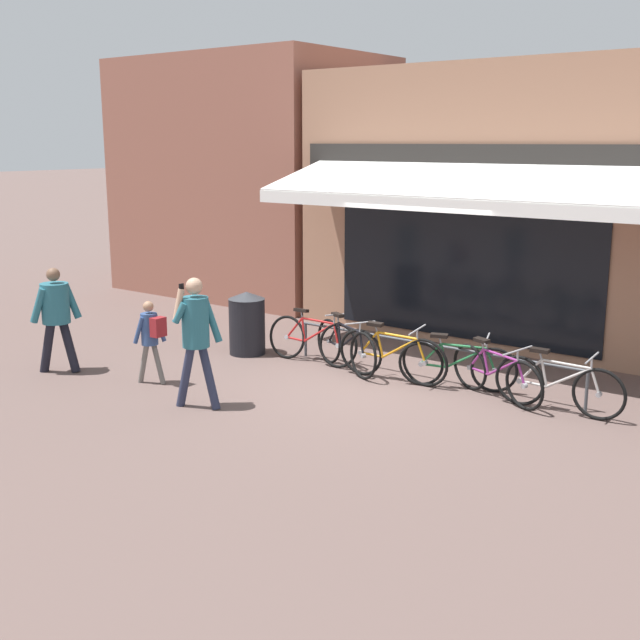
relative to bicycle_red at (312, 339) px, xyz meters
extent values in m
plane|color=brown|center=(1.43, -0.37, -0.37)|extent=(160.00, 160.00, 0.00)
cube|color=#9E7056|center=(2.36, 3.87, 1.99)|extent=(8.83, 3.00, 4.72)
cube|color=black|center=(1.39, 2.36, 0.88)|extent=(4.86, 0.04, 2.20)
cube|color=#282623|center=(2.36, 2.35, 2.80)|extent=(8.39, 0.06, 0.44)
cube|color=white|center=(2.36, 1.51, 2.48)|extent=(7.95, 1.73, 0.50)
cube|color=white|center=(2.36, 0.65, 2.15)|extent=(7.95, 0.03, 0.20)
cube|color=#8E5647|center=(-5.08, 4.37, 2.26)|extent=(5.65, 4.00, 5.26)
cylinder|color=#47494F|center=(1.99, 0.25, 0.18)|extent=(4.72, 0.04, 0.04)
cylinder|color=#47494F|center=(-0.32, 0.25, -0.10)|extent=(0.04, 0.04, 0.55)
cylinder|color=#47494F|center=(4.30, 0.25, -0.10)|extent=(0.04, 0.04, 0.55)
torus|color=black|center=(0.50, 0.02, -0.03)|extent=(0.71, 0.17, 0.70)
cylinder|color=#9E9EA3|center=(0.50, 0.02, -0.03)|extent=(0.07, 0.07, 0.08)
torus|color=black|center=(-0.49, -0.03, -0.03)|extent=(0.71, 0.17, 0.70)
cylinder|color=#9E9EA3|center=(-0.49, -0.03, -0.03)|extent=(0.07, 0.07, 0.08)
cylinder|color=#B21E1E|center=(0.12, 0.02, 0.13)|extent=(0.55, 0.11, 0.37)
cylinder|color=#B21E1E|center=(0.08, 0.05, 0.31)|extent=(0.61, 0.06, 0.05)
cylinder|color=#B21E1E|center=(-0.18, 0.01, 0.14)|extent=(0.12, 0.09, 0.37)
cylinder|color=#B21E1E|center=(-0.31, -0.02, -0.04)|extent=(0.35, 0.05, 0.05)
cylinder|color=#B21E1E|center=(-0.35, 0.00, 0.14)|extent=(0.30, 0.10, 0.36)
cylinder|color=#B21E1E|center=(0.44, 0.04, 0.14)|extent=(0.15, 0.08, 0.34)
cylinder|color=#9E9EA3|center=(-0.23, 0.04, 0.36)|extent=(0.06, 0.04, 0.11)
cube|color=black|center=(-0.25, 0.04, 0.43)|extent=(0.25, 0.12, 0.06)
cylinder|color=#9E9EA3|center=(0.39, 0.07, 0.37)|extent=(0.03, 0.05, 0.14)
cylinder|color=#9E9EA3|center=(0.39, 0.08, 0.44)|extent=(0.05, 0.52, 0.09)
torus|color=black|center=(1.16, -0.27, -0.02)|extent=(0.68, 0.34, 0.71)
cylinder|color=#9E9EA3|center=(1.16, -0.27, -0.02)|extent=(0.09, 0.08, 0.07)
torus|color=black|center=(0.24, 0.14, -0.02)|extent=(0.68, 0.34, 0.71)
cylinder|color=#9E9EA3|center=(0.24, 0.14, -0.02)|extent=(0.09, 0.08, 0.07)
cylinder|color=black|center=(0.81, -0.11, 0.14)|extent=(0.53, 0.25, 0.38)
cylinder|color=black|center=(0.78, -0.09, 0.32)|extent=(0.58, 0.28, 0.05)
cylinder|color=black|center=(0.53, 0.01, 0.15)|extent=(0.11, 0.08, 0.38)
cylinder|color=black|center=(0.40, 0.07, -0.03)|extent=(0.34, 0.17, 0.05)
cylinder|color=black|center=(0.36, 0.09, 0.16)|extent=(0.29, 0.15, 0.37)
cylinder|color=black|center=(1.11, -0.24, 0.15)|extent=(0.14, 0.10, 0.34)
cylinder|color=#9E9EA3|center=(0.48, 0.04, 0.38)|extent=(0.06, 0.05, 0.11)
cube|color=black|center=(0.47, 0.05, 0.45)|extent=(0.26, 0.19, 0.05)
cylinder|color=#9E9EA3|center=(1.06, -0.21, 0.39)|extent=(0.04, 0.04, 0.14)
cylinder|color=#9E9EA3|center=(1.06, -0.21, 0.46)|extent=(0.23, 0.49, 0.03)
torus|color=black|center=(2.09, -0.07, -0.02)|extent=(0.73, 0.16, 0.72)
cylinder|color=#9E9EA3|center=(2.09, -0.07, -0.02)|extent=(0.07, 0.07, 0.08)
torus|color=black|center=(1.03, -0.14, -0.02)|extent=(0.73, 0.16, 0.72)
cylinder|color=#9E9EA3|center=(1.03, -0.14, -0.02)|extent=(0.07, 0.07, 0.08)
cylinder|color=orange|center=(1.69, -0.11, 0.14)|extent=(0.59, 0.04, 0.38)
cylinder|color=orange|center=(1.65, -0.13, 0.33)|extent=(0.65, 0.08, 0.05)
cylinder|color=orange|center=(1.36, -0.13, 0.15)|extent=(0.12, 0.08, 0.38)
cylinder|color=orange|center=(1.22, -0.12, -0.02)|extent=(0.37, 0.06, 0.05)
cylinder|color=orange|center=(1.18, -0.14, 0.16)|extent=(0.32, 0.05, 0.38)
cylinder|color=orange|center=(2.03, -0.09, 0.15)|extent=(0.16, 0.08, 0.35)
cylinder|color=#9E9EA3|center=(1.31, -0.16, 0.39)|extent=(0.06, 0.04, 0.11)
cube|color=black|center=(1.29, -0.16, 0.46)|extent=(0.25, 0.12, 0.06)
cylinder|color=#9E9EA3|center=(1.97, -0.11, 0.39)|extent=(0.03, 0.04, 0.14)
cylinder|color=#9E9EA3|center=(1.97, -0.12, 0.46)|extent=(0.06, 0.52, 0.07)
torus|color=black|center=(2.99, 0.28, -0.04)|extent=(0.66, 0.30, 0.66)
cylinder|color=#9E9EA3|center=(2.99, 0.28, -0.04)|extent=(0.09, 0.08, 0.07)
torus|color=black|center=(2.01, -0.06, -0.04)|extent=(0.66, 0.30, 0.66)
cylinder|color=#9E9EA3|center=(2.01, -0.06, -0.04)|extent=(0.09, 0.08, 0.07)
cylinder|color=#23703D|center=(2.62, 0.14, 0.10)|extent=(0.56, 0.19, 0.35)
cylinder|color=#23703D|center=(2.59, 0.12, 0.27)|extent=(0.61, 0.24, 0.05)
cylinder|color=#23703D|center=(2.32, 0.04, 0.11)|extent=(0.11, 0.10, 0.35)
cylinder|color=#23703D|center=(2.19, 0.00, -0.05)|extent=(0.35, 0.15, 0.05)
cylinder|color=#23703D|center=(2.15, -0.02, 0.12)|extent=(0.31, 0.11, 0.35)
cylinder|color=#23703D|center=(2.94, 0.25, 0.11)|extent=(0.14, 0.10, 0.32)
cylinder|color=#9E9EA3|center=(2.28, 0.01, 0.33)|extent=(0.06, 0.05, 0.11)
cube|color=black|center=(2.27, 0.00, 0.40)|extent=(0.26, 0.18, 0.06)
cylinder|color=#9E9EA3|center=(2.89, 0.21, 0.33)|extent=(0.04, 0.04, 0.14)
cylinder|color=#9E9EA3|center=(2.89, 0.21, 0.40)|extent=(0.19, 0.50, 0.06)
torus|color=black|center=(3.63, -0.18, -0.04)|extent=(0.67, 0.34, 0.67)
cylinder|color=#9E9EA3|center=(3.63, -0.18, -0.04)|extent=(0.09, 0.09, 0.08)
torus|color=black|center=(2.66, 0.20, -0.04)|extent=(0.67, 0.34, 0.67)
cylinder|color=#9E9EA3|center=(2.66, 0.20, -0.04)|extent=(0.09, 0.09, 0.08)
cylinder|color=#892D7A|center=(3.26, -0.05, 0.11)|extent=(0.54, 0.27, 0.36)
cylinder|color=#892D7A|center=(3.21, -0.05, 0.28)|extent=(0.61, 0.26, 0.05)
cylinder|color=#892D7A|center=(2.96, 0.07, 0.12)|extent=(0.12, 0.04, 0.35)
cylinder|color=#892D7A|center=(2.83, 0.13, -0.05)|extent=(0.35, 0.16, 0.05)
cylinder|color=#892D7A|center=(2.79, 0.13, 0.13)|extent=(0.29, 0.17, 0.35)
cylinder|color=#892D7A|center=(3.57, -0.17, 0.12)|extent=(0.15, 0.05, 0.33)
cylinder|color=#9E9EA3|center=(2.90, 0.07, 0.34)|extent=(0.06, 0.03, 0.11)
cube|color=black|center=(2.88, 0.07, 0.41)|extent=(0.26, 0.18, 0.06)
cylinder|color=#9E9EA3|center=(3.51, -0.17, 0.34)|extent=(0.04, 0.05, 0.14)
cylinder|color=#9E9EA3|center=(3.51, -0.18, 0.41)|extent=(0.21, 0.49, 0.07)
torus|color=black|center=(4.53, 0.01, -0.03)|extent=(0.69, 0.10, 0.69)
cylinder|color=#9E9EA3|center=(4.53, 0.01, -0.03)|extent=(0.07, 0.07, 0.07)
torus|color=black|center=(3.50, -0.02, -0.03)|extent=(0.69, 0.10, 0.69)
cylinder|color=#9E9EA3|center=(3.50, -0.02, -0.03)|extent=(0.07, 0.07, 0.07)
cylinder|color=#BCB7B2|center=(4.14, -0.01, 0.12)|extent=(0.58, 0.04, 0.37)
cylinder|color=#BCB7B2|center=(4.10, -0.02, 0.30)|extent=(0.64, 0.06, 0.05)
cylinder|color=#BCB7B2|center=(3.82, -0.02, 0.13)|extent=(0.12, 0.06, 0.36)
cylinder|color=#BCB7B2|center=(3.68, -0.02, -0.04)|extent=(0.37, 0.05, 0.05)
cylinder|color=#BCB7B2|center=(3.64, -0.03, 0.14)|extent=(0.31, 0.04, 0.36)
cylinder|color=#BCB7B2|center=(4.48, 0.01, 0.13)|extent=(0.15, 0.06, 0.33)
cylinder|color=#9E9EA3|center=(3.77, -0.03, 0.36)|extent=(0.06, 0.03, 0.11)
cube|color=black|center=(3.75, -0.03, 0.43)|extent=(0.24, 0.11, 0.05)
cylinder|color=#9E9EA3|center=(4.42, -0.01, 0.36)|extent=(0.03, 0.03, 0.14)
cylinder|color=#9E9EA3|center=(4.42, -0.01, 0.43)|extent=(0.04, 0.52, 0.05)
cylinder|color=#282D47|center=(0.03, -2.75, 0.04)|extent=(0.35, 0.12, 0.86)
cylinder|color=#282D47|center=(0.27, -2.56, 0.04)|extent=(0.35, 0.12, 0.86)
cylinder|color=#286675|center=(0.15, -2.66, 0.78)|extent=(0.36, 0.36, 0.66)
sphere|color=tan|center=(0.15, -2.66, 1.26)|extent=(0.22, 0.22, 0.22)
cylinder|color=#286675|center=(0.25, -2.46, 0.78)|extent=(0.30, 0.16, 0.58)
cylinder|color=#286675|center=(0.09, -2.87, 0.93)|extent=(0.23, 0.19, 0.29)
cylinder|color=tan|center=(0.06, -2.86, 1.02)|extent=(0.15, 0.20, 0.44)
cube|color=black|center=(0.08, -2.82, 1.23)|extent=(0.02, 0.07, 0.14)
cylinder|color=slate|center=(-1.26, -2.37, -0.08)|extent=(0.24, 0.08, 0.60)
cylinder|color=slate|center=(-1.09, -2.23, -0.08)|extent=(0.24, 0.08, 0.60)
cylinder|color=#334C7F|center=(-1.17, -2.30, 0.44)|extent=(0.24, 0.24, 0.46)
sphere|color=#A87A5B|center=(-1.17, -2.30, 0.77)|extent=(0.15, 0.15, 0.15)
cylinder|color=#334C7F|center=(-1.11, -2.16, 0.44)|extent=(0.21, 0.11, 0.41)
cylinder|color=#334C7F|center=(-1.24, -2.44, 0.44)|extent=(0.21, 0.11, 0.41)
cube|color=maroon|center=(-0.99, -2.30, 0.49)|extent=(0.14, 0.21, 0.28)
cylinder|color=black|center=(-2.84, -2.87, 0.01)|extent=(0.36, 0.17, 0.80)
cylinder|color=black|center=(-2.65, -2.62, 0.01)|extent=(0.36, 0.17, 0.80)
cylinder|color=#286675|center=(-2.75, -2.75, 0.69)|extent=(0.46, 0.46, 0.61)
sphere|color=brown|center=(-2.75, -2.75, 1.13)|extent=(0.20, 0.20, 0.20)
cylinder|color=#286675|center=(-2.68, -2.50, 0.69)|extent=(0.31, 0.22, 0.55)
cylinder|color=#286675|center=(-2.81, -2.99, 0.69)|extent=(0.31, 0.22, 0.55)
cylinder|color=black|center=(-1.19, -0.21, 0.09)|extent=(0.59, 0.59, 0.92)
cone|color=#33353A|center=(-1.19, -0.21, 0.61)|extent=(0.61, 0.61, 0.12)
camera|label=1|loc=(7.52, -9.74, 3.07)|focal=45.00mm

